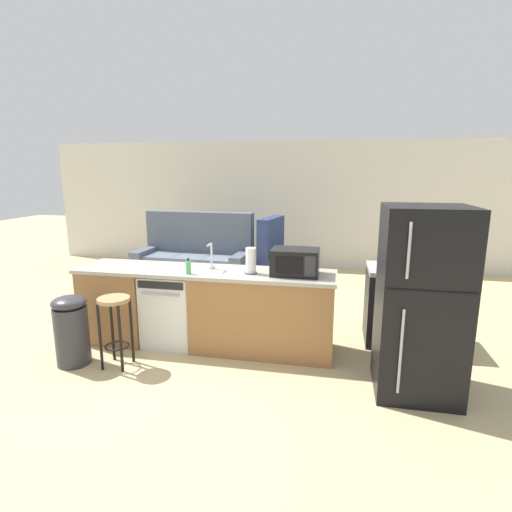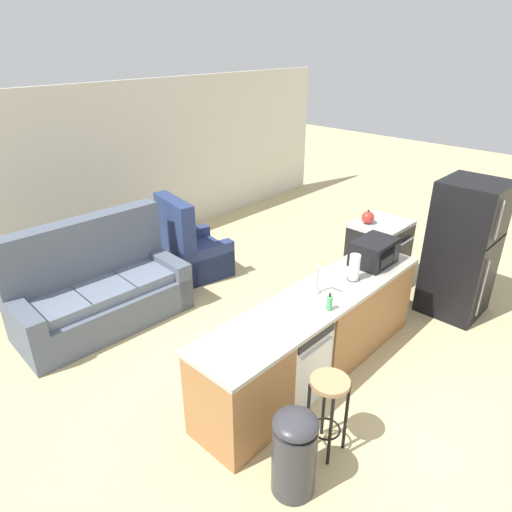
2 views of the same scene
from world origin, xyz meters
name	(u,v)px [view 1 (image 1 of 2)]	position (x,y,z in m)	size (l,w,h in m)	color
ground_plane	(194,343)	(0.00, 0.00, 0.00)	(24.00, 24.00, 0.00)	tan
wall_back	(275,205)	(0.30, 4.20, 1.30)	(10.00, 0.06, 2.60)	silver
kitchen_counter	(213,311)	(0.24, 0.00, 0.42)	(2.94, 0.66, 0.90)	#9E6B3D
dishwasher	(173,308)	(-0.25, 0.00, 0.42)	(0.58, 0.61, 0.84)	white
stove_range	(399,305)	(2.35, 0.55, 0.45)	(0.76, 0.68, 0.90)	black
refrigerator	(421,302)	(2.35, -0.55, 0.85)	(0.72, 0.73, 1.70)	black
microwave	(295,262)	(1.17, 0.00, 1.04)	(0.50, 0.37, 0.28)	black
sink_faucet	(211,258)	(0.22, 0.05, 1.03)	(0.07, 0.18, 0.30)	silver
paper_towel_roll	(251,261)	(0.70, -0.05, 1.04)	(0.14, 0.14, 0.28)	#4C4C51
soap_bottle	(188,267)	(0.04, -0.20, 0.97)	(0.06, 0.06, 0.18)	#4CB266
kettle	(386,258)	(2.18, 0.68, 0.99)	(0.21, 0.17, 0.19)	red
bar_stool	(115,317)	(-0.58, -0.67, 0.54)	(0.32, 0.32, 0.74)	tan
trash_bin	(71,329)	(-1.06, -0.72, 0.38)	(0.35, 0.35, 0.74)	#333338
couch	(196,262)	(-0.87, 2.50, 0.39)	(2.04, 0.99, 1.27)	#515B6B
armchair	(281,266)	(0.67, 2.64, 0.35)	(0.95, 0.99, 1.20)	navy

